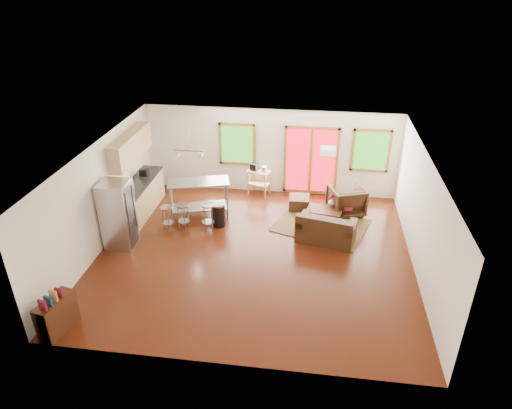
# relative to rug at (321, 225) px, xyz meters

# --- Properties ---
(floor) EXTENTS (7.50, 7.00, 0.02)m
(floor) POSITION_rel_rug_xyz_m (-1.60, -1.58, -0.02)
(floor) COLOR #341107
(floor) RESTS_ON ground
(ceiling) EXTENTS (7.50, 7.00, 0.02)m
(ceiling) POSITION_rel_rug_xyz_m (-1.60, -1.58, 2.60)
(ceiling) COLOR white
(ceiling) RESTS_ON ground
(back_wall) EXTENTS (7.50, 0.02, 2.60)m
(back_wall) POSITION_rel_rug_xyz_m (-1.60, 1.93, 1.29)
(back_wall) COLOR white
(back_wall) RESTS_ON ground
(left_wall) EXTENTS (0.02, 7.00, 2.60)m
(left_wall) POSITION_rel_rug_xyz_m (-5.36, -1.58, 1.29)
(left_wall) COLOR white
(left_wall) RESTS_ON ground
(right_wall) EXTENTS (0.02, 7.00, 2.60)m
(right_wall) POSITION_rel_rug_xyz_m (2.16, -1.58, 1.29)
(right_wall) COLOR white
(right_wall) RESTS_ON ground
(front_wall) EXTENTS (7.50, 0.02, 2.60)m
(front_wall) POSITION_rel_rug_xyz_m (-1.60, -5.09, 1.29)
(front_wall) COLOR white
(front_wall) RESTS_ON ground
(window_left) EXTENTS (1.10, 0.05, 1.30)m
(window_left) POSITION_rel_rug_xyz_m (-2.60, 1.88, 1.49)
(window_left) COLOR #205914
(window_left) RESTS_ON back_wall
(french_doors) EXTENTS (1.60, 0.05, 2.10)m
(french_doors) POSITION_rel_rug_xyz_m (-0.40, 1.88, 1.09)
(french_doors) COLOR #B70F1D
(french_doors) RESTS_ON back_wall
(window_right) EXTENTS (1.10, 0.05, 1.30)m
(window_right) POSITION_rel_rug_xyz_m (1.30, 1.88, 1.49)
(window_right) COLOR #205914
(window_right) RESTS_ON back_wall
(rug) EXTENTS (2.78, 2.45, 0.02)m
(rug) POSITION_rel_rug_xyz_m (0.00, 0.00, 0.00)
(rug) COLOR #435E36
(rug) RESTS_ON floor
(loveseat) EXTENTS (1.58, 1.11, 0.76)m
(loveseat) POSITION_rel_rug_xyz_m (0.11, -0.73, 0.29)
(loveseat) COLOR black
(loveseat) RESTS_ON floor
(coffee_table) EXTENTS (1.02, 0.72, 0.37)m
(coffee_table) POSITION_rel_rug_xyz_m (0.07, 0.24, 0.31)
(coffee_table) COLOR #341B0E
(coffee_table) RESTS_ON floor
(armchair) EXTENTS (1.13, 1.10, 0.93)m
(armchair) POSITION_rel_rug_xyz_m (0.66, 0.78, 0.45)
(armchair) COLOR black
(armchair) RESTS_ON floor
(ottoman) EXTENTS (0.59, 0.59, 0.38)m
(ottoman) POSITION_rel_rug_xyz_m (-0.64, 0.89, 0.18)
(ottoman) COLOR black
(ottoman) RESTS_ON floor
(vase) EXTENTS (0.20, 0.21, 0.32)m
(vase) POSITION_rel_rug_xyz_m (0.25, 0.47, 0.50)
(vase) COLOR silver
(vase) RESTS_ON coffee_table
(book) EXTENTS (0.22, 0.05, 0.30)m
(book) POSITION_rel_rug_xyz_m (0.59, 0.32, 0.54)
(book) COLOR maroon
(book) RESTS_ON coffee_table
(cabinets) EXTENTS (0.64, 2.24, 2.30)m
(cabinets) POSITION_rel_rug_xyz_m (-5.08, 0.12, 0.92)
(cabinets) COLOR tan
(cabinets) RESTS_ON floor
(refrigerator) EXTENTS (0.71, 0.68, 1.71)m
(refrigerator) POSITION_rel_rug_xyz_m (-4.94, -1.61, 0.85)
(refrigerator) COLOR #B7BABC
(refrigerator) RESTS_ON floor
(island) EXTENTS (1.78, 1.10, 1.05)m
(island) POSITION_rel_rug_xyz_m (-3.37, 0.11, 0.71)
(island) COLOR #B7BABC
(island) RESTS_ON floor
(cup) EXTENTS (0.11, 0.09, 0.11)m
(cup) POSITION_rel_rug_xyz_m (-3.01, -0.01, 0.99)
(cup) COLOR white
(cup) RESTS_ON island
(bar_stool_a) EXTENTS (0.39, 0.39, 0.68)m
(bar_stool_a) POSITION_rel_rug_xyz_m (-4.02, -0.74, 0.49)
(bar_stool_a) COLOR #B7BABC
(bar_stool_a) RESTS_ON floor
(bar_stool_b) EXTENTS (0.40, 0.40, 0.71)m
(bar_stool_b) POSITION_rel_rug_xyz_m (-3.62, -0.63, 0.52)
(bar_stool_b) COLOR #B7BABC
(bar_stool_b) RESTS_ON floor
(bar_stool_c) EXTENTS (0.45, 0.45, 0.75)m
(bar_stool_c) POSITION_rel_rug_xyz_m (-2.96, -0.59, 0.55)
(bar_stool_c) COLOR #B7BABC
(bar_stool_c) RESTS_ON floor
(trash_can) EXTENTS (0.45, 0.45, 0.67)m
(trash_can) POSITION_rel_rug_xyz_m (-2.73, -0.35, 0.33)
(trash_can) COLOR black
(trash_can) RESTS_ON floor
(kitchen_cart) EXTENTS (0.74, 0.59, 0.98)m
(kitchen_cart) POSITION_rel_rug_xyz_m (-1.93, 1.66, 0.66)
(kitchen_cart) COLOR tan
(kitchen_cart) RESTS_ON floor
(bookshelf) EXTENTS (0.49, 0.86, 0.96)m
(bookshelf) POSITION_rel_rug_xyz_m (-4.95, -4.67, 0.37)
(bookshelf) COLOR #341B0E
(bookshelf) RESTS_ON floor
(ceiling_flush) EXTENTS (0.35, 0.35, 0.12)m
(ceiling_flush) POSITION_rel_rug_xyz_m (0.00, -0.98, 2.52)
(ceiling_flush) COLOR white
(ceiling_flush) RESTS_ON ceiling
(pendant_light) EXTENTS (0.80, 0.18, 0.79)m
(pendant_light) POSITION_rel_rug_xyz_m (-3.50, -0.08, 1.89)
(pendant_light) COLOR gray
(pendant_light) RESTS_ON ceiling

